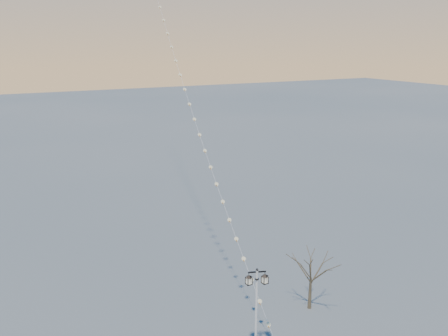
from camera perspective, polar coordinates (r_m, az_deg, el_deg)
street_lamp at (r=26.52m, az=3.90°, el=-16.33°), size 1.24×0.74×5.11m
bare_tree at (r=30.99m, az=10.41°, el=-11.82°), size 2.39×2.39×3.96m
kite_train at (r=42.45m, az=-6.64°, el=18.38°), size 4.95×42.04×38.60m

